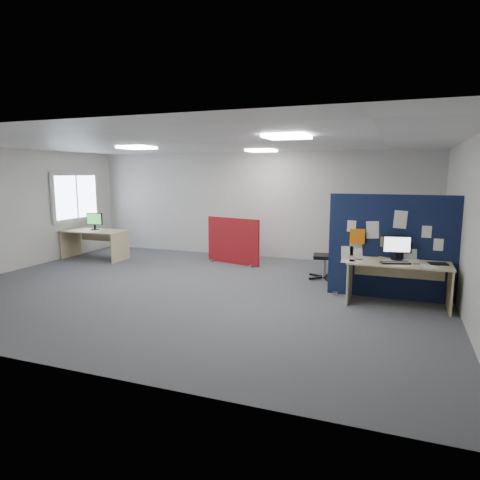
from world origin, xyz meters
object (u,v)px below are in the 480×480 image
(main_desk, at_px, (398,272))
(office_chair, at_px, (330,250))
(monitor_second, at_px, (95,221))
(monitor_main, at_px, (397,246))
(red_divider, at_px, (233,241))
(second_desk, at_px, (96,237))
(navy_divider, at_px, (392,247))

(main_desk, xyz_separation_m, office_chair, (-1.32, 1.37, 0.05))
(main_desk, bearing_deg, office_chair, 133.83)
(main_desk, xyz_separation_m, monitor_second, (-7.33, 1.54, 0.41))
(monitor_main, relative_size, red_divider, 0.32)
(red_divider, xyz_separation_m, second_desk, (-3.51, -0.66, 0.01))
(monitor_main, height_order, second_desk, monitor_main)
(navy_divider, height_order, monitor_second, navy_divider)
(red_divider, distance_m, monitor_second, 3.65)
(red_divider, bearing_deg, second_desk, -155.25)
(navy_divider, bearing_deg, office_chair, 139.76)
(navy_divider, distance_m, second_desk, 7.24)
(second_desk, bearing_deg, monitor_main, -10.14)
(second_desk, height_order, monitor_second, monitor_second)
(navy_divider, relative_size, second_desk, 1.37)
(red_divider, xyz_separation_m, monitor_second, (-3.57, -0.58, 0.43))
(red_divider, height_order, second_desk, red_divider)
(monitor_second, bearing_deg, navy_divider, -8.73)
(monitor_main, bearing_deg, second_desk, 158.52)
(navy_divider, bearing_deg, second_desk, 171.19)
(main_desk, bearing_deg, red_divider, 150.54)
(office_chair, bearing_deg, navy_divider, -49.49)
(main_desk, height_order, monitor_second, monitor_second)
(red_divider, relative_size, second_desk, 0.90)
(navy_divider, xyz_separation_m, office_chair, (-1.20, 1.02, -0.30))
(second_desk, bearing_deg, navy_divider, -8.81)
(monitor_main, distance_m, monitor_second, 7.41)
(second_desk, xyz_separation_m, monitor_second, (-0.07, 0.07, 0.41))
(monitor_main, xyz_separation_m, office_chair, (-1.28, 1.20, -0.35))
(monitor_main, xyz_separation_m, second_desk, (-7.22, 1.29, -0.40))
(office_chair, bearing_deg, second_desk, 169.88)
(navy_divider, bearing_deg, main_desk, -71.84)
(second_desk, bearing_deg, red_divider, 10.61)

